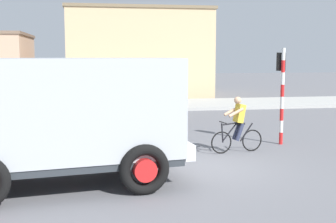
{
  "coord_description": "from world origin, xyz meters",
  "views": [
    {
      "loc": [
        -2.82,
        -11.25,
        2.97
      ],
      "look_at": [
        -0.42,
        2.5,
        1.2
      ],
      "focal_mm": 47.73,
      "sensor_mm": 36.0,
      "label": 1
    }
  ],
  "objects_px": {
    "truck_foreground": "(62,113)",
    "pedestrian_near_kerb": "(140,101)",
    "car_red_near": "(83,103)",
    "traffic_light_pole": "(282,82)",
    "cyclist": "(238,125)"
  },
  "relations": [
    {
      "from": "truck_foreground",
      "to": "pedestrian_near_kerb",
      "type": "bearing_deg",
      "value": 74.03
    },
    {
      "from": "truck_foreground",
      "to": "pedestrian_near_kerb",
      "type": "distance_m",
      "value": 10.55
    },
    {
      "from": "car_red_near",
      "to": "truck_foreground",
      "type": "bearing_deg",
      "value": -91.86
    },
    {
      "from": "traffic_light_pole",
      "to": "pedestrian_near_kerb",
      "type": "distance_m",
      "value": 7.68
    },
    {
      "from": "truck_foreground",
      "to": "car_red_near",
      "type": "xyz_separation_m",
      "value": [
        0.33,
        10.1,
        -0.85
      ]
    },
    {
      "from": "car_red_near",
      "to": "pedestrian_near_kerb",
      "type": "distance_m",
      "value": 2.57
    },
    {
      "from": "cyclist",
      "to": "traffic_light_pole",
      "type": "distance_m",
      "value": 2.45
    },
    {
      "from": "pedestrian_near_kerb",
      "to": "truck_foreground",
      "type": "bearing_deg",
      "value": -105.97
    },
    {
      "from": "traffic_light_pole",
      "to": "car_red_near",
      "type": "xyz_separation_m",
      "value": [
        -6.58,
        6.42,
        -1.25
      ]
    },
    {
      "from": "truck_foreground",
      "to": "traffic_light_pole",
      "type": "distance_m",
      "value": 7.84
    },
    {
      "from": "cyclist",
      "to": "traffic_light_pole",
      "type": "bearing_deg",
      "value": 29.41
    },
    {
      "from": "traffic_light_pole",
      "to": "cyclist",
      "type": "bearing_deg",
      "value": -150.59
    },
    {
      "from": "truck_foreground",
      "to": "pedestrian_near_kerb",
      "type": "height_order",
      "value": "truck_foreground"
    },
    {
      "from": "traffic_light_pole",
      "to": "pedestrian_near_kerb",
      "type": "relative_size",
      "value": 1.98
    },
    {
      "from": "truck_foreground",
      "to": "cyclist",
      "type": "height_order",
      "value": "truck_foreground"
    }
  ]
}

